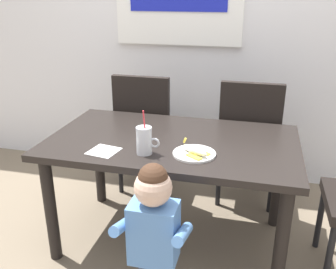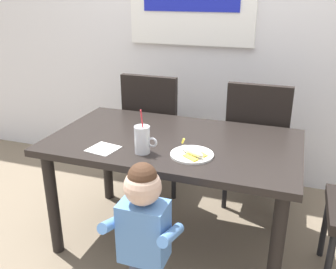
{
  "view_description": "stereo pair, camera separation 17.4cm",
  "coord_description": "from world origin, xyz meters",
  "px_view_note": "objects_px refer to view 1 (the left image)",
  "views": [
    {
      "loc": [
        0.47,
        -1.97,
        1.53
      ],
      "look_at": [
        -0.01,
        -0.08,
        0.77
      ],
      "focal_mm": 39.76,
      "sensor_mm": 36.0,
      "label": 1
    },
    {
      "loc": [
        0.64,
        -1.92,
        1.53
      ],
      "look_at": [
        -0.01,
        -0.08,
        0.77
      ],
      "focal_mm": 39.76,
      "sensor_mm": 36.0,
      "label": 2
    }
  ],
  "objects_px": {
    "dining_table": "(172,154)",
    "snack_plate": "(194,154)",
    "paper_napkin": "(104,151)",
    "dining_chair_left": "(146,127)",
    "peeled_banana": "(195,151)",
    "dining_chair_right": "(249,136)",
    "toddler_standing": "(154,226)",
    "milk_cup": "(144,142)"
  },
  "relations": [
    {
      "from": "dining_chair_right",
      "to": "paper_napkin",
      "type": "distance_m",
      "value": 1.16
    },
    {
      "from": "toddler_standing",
      "to": "paper_napkin",
      "type": "bearing_deg",
      "value": 138.2
    },
    {
      "from": "dining_table",
      "to": "dining_chair_right",
      "type": "relative_size",
      "value": 1.51
    },
    {
      "from": "dining_table",
      "to": "toddler_standing",
      "type": "relative_size",
      "value": 1.73
    },
    {
      "from": "dining_chair_left",
      "to": "peeled_banana",
      "type": "height_order",
      "value": "dining_chair_left"
    },
    {
      "from": "milk_cup",
      "to": "paper_napkin",
      "type": "relative_size",
      "value": 1.67
    },
    {
      "from": "dining_chair_left",
      "to": "peeled_banana",
      "type": "xyz_separation_m",
      "value": [
        0.52,
        -0.8,
        0.2
      ]
    },
    {
      "from": "dining_table",
      "to": "snack_plate",
      "type": "xyz_separation_m",
      "value": [
        0.16,
        -0.19,
        0.1
      ]
    },
    {
      "from": "dining_table",
      "to": "paper_napkin",
      "type": "relative_size",
      "value": 9.68
    },
    {
      "from": "dining_chair_left",
      "to": "dining_chair_right",
      "type": "bearing_deg",
      "value": 179.86
    },
    {
      "from": "toddler_standing",
      "to": "snack_plate",
      "type": "distance_m",
      "value": 0.47
    },
    {
      "from": "dining_chair_right",
      "to": "paper_napkin",
      "type": "xyz_separation_m",
      "value": [
        -0.75,
        -0.87,
        0.17
      ]
    },
    {
      "from": "toddler_standing",
      "to": "snack_plate",
      "type": "height_order",
      "value": "toddler_standing"
    },
    {
      "from": "milk_cup",
      "to": "dining_table",
      "type": "bearing_deg",
      "value": 67.85
    },
    {
      "from": "snack_plate",
      "to": "paper_napkin",
      "type": "height_order",
      "value": "snack_plate"
    },
    {
      "from": "dining_chair_left",
      "to": "toddler_standing",
      "type": "distance_m",
      "value": 1.27
    },
    {
      "from": "dining_table",
      "to": "paper_napkin",
      "type": "distance_m",
      "value": 0.43
    },
    {
      "from": "dining_chair_right",
      "to": "milk_cup",
      "type": "relative_size",
      "value": 3.82
    },
    {
      "from": "dining_table",
      "to": "toddler_standing",
      "type": "xyz_separation_m",
      "value": [
        0.06,
        -0.61,
        -0.09
      ]
    },
    {
      "from": "dining_chair_left",
      "to": "dining_chair_right",
      "type": "distance_m",
      "value": 0.78
    },
    {
      "from": "toddler_standing",
      "to": "dining_table",
      "type": "bearing_deg",
      "value": 95.54
    },
    {
      "from": "dining_chair_left",
      "to": "dining_table",
      "type": "bearing_deg",
      "value": 120.39
    },
    {
      "from": "dining_table",
      "to": "paper_napkin",
      "type": "xyz_separation_m",
      "value": [
        -0.32,
        -0.27,
        0.1
      ]
    },
    {
      "from": "toddler_standing",
      "to": "snack_plate",
      "type": "xyz_separation_m",
      "value": [
        0.11,
        0.42,
        0.19
      ]
    },
    {
      "from": "dining_table",
      "to": "peeled_banana",
      "type": "distance_m",
      "value": 0.29
    },
    {
      "from": "dining_chair_left",
      "to": "dining_chair_right",
      "type": "relative_size",
      "value": 1.0
    },
    {
      "from": "dining_chair_left",
      "to": "toddler_standing",
      "type": "relative_size",
      "value": 1.15
    },
    {
      "from": "dining_chair_left",
      "to": "peeled_banana",
      "type": "relative_size",
      "value": 5.75
    },
    {
      "from": "dining_table",
      "to": "dining_chair_left",
      "type": "xyz_separation_m",
      "value": [
        -0.35,
        0.6,
        -0.07
      ]
    },
    {
      "from": "toddler_standing",
      "to": "snack_plate",
      "type": "relative_size",
      "value": 3.64
    },
    {
      "from": "dining_chair_left",
      "to": "milk_cup",
      "type": "xyz_separation_m",
      "value": [
        0.26,
        -0.84,
        0.24
      ]
    },
    {
      "from": "dining_chair_left",
      "to": "snack_plate",
      "type": "height_order",
      "value": "dining_chair_left"
    },
    {
      "from": "dining_table",
      "to": "dining_chair_left",
      "type": "height_order",
      "value": "dining_chair_left"
    },
    {
      "from": "dining_chair_left",
      "to": "toddler_standing",
      "type": "bearing_deg",
      "value": 108.81
    },
    {
      "from": "dining_table",
      "to": "snack_plate",
      "type": "distance_m",
      "value": 0.27
    },
    {
      "from": "dining_chair_left",
      "to": "snack_plate",
      "type": "relative_size",
      "value": 4.17
    },
    {
      "from": "dining_chair_left",
      "to": "peeled_banana",
      "type": "bearing_deg",
      "value": 123.05
    },
    {
      "from": "dining_chair_left",
      "to": "paper_napkin",
      "type": "height_order",
      "value": "dining_chair_left"
    },
    {
      "from": "milk_cup",
      "to": "snack_plate",
      "type": "distance_m",
      "value": 0.27
    },
    {
      "from": "snack_plate",
      "to": "paper_napkin",
      "type": "relative_size",
      "value": 1.53
    },
    {
      "from": "toddler_standing",
      "to": "snack_plate",
      "type": "bearing_deg",
      "value": 75.79
    },
    {
      "from": "peeled_banana",
      "to": "toddler_standing",
      "type": "bearing_deg",
      "value": -105.51
    }
  ]
}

